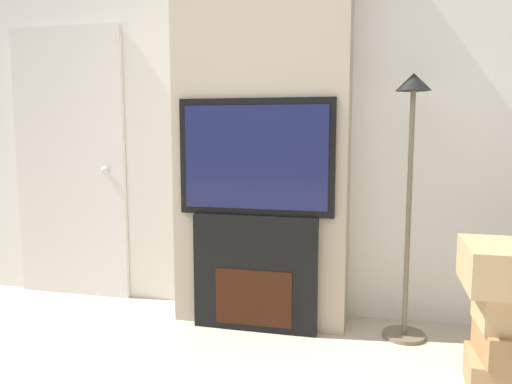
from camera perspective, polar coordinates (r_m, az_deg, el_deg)
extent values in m
cube|color=silver|center=(3.45, 1.53, 8.56)|extent=(6.00, 0.06, 2.70)
cube|color=tan|center=(3.25, 0.75, 8.64)|extent=(1.11, 0.35, 2.70)
cube|color=black|center=(3.20, 0.00, -9.13)|extent=(0.79, 0.14, 0.74)
cube|color=#33160A|center=(3.18, -0.32, -12.04)|extent=(0.49, 0.01, 0.35)
cube|color=black|center=(3.08, 0.00, 3.99)|extent=(0.98, 0.06, 0.72)
cube|color=#191E4C|center=(3.05, -0.15, 3.96)|extent=(0.90, 0.01, 0.63)
cylinder|color=#726651|center=(3.31, 16.54, -15.40)|extent=(0.26, 0.26, 0.03)
cylinder|color=#726651|center=(3.10, 17.03, -2.60)|extent=(0.03, 0.03, 1.46)
cone|color=black|center=(3.07, 17.57, 11.91)|extent=(0.20, 0.20, 0.10)
cube|color=silver|center=(4.02, -20.50, 3.03)|extent=(0.91, 0.04, 2.02)
sphere|color=silver|center=(3.82, -16.86, 2.38)|extent=(0.06, 0.06, 0.06)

